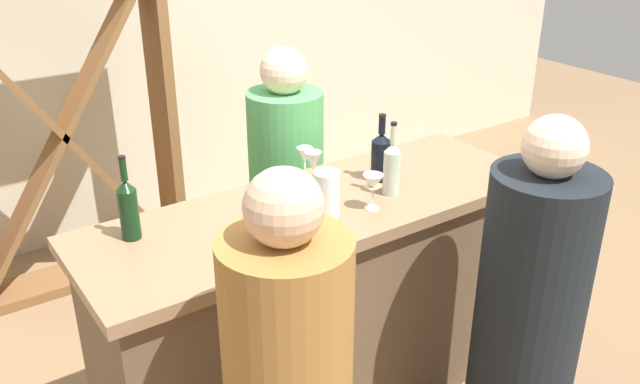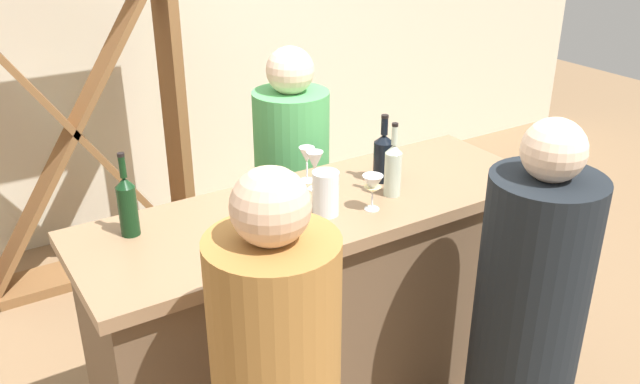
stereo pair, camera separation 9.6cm
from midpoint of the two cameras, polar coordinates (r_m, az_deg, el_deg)
back_wall at (r=4.45m, az=-17.40°, el=14.15°), size 8.00×0.10×2.80m
bar_counter at (r=2.90m, az=-0.96°, el=-9.79°), size 1.91×0.64×1.00m
wine_rack at (r=3.92m, az=-21.61°, el=4.58°), size 1.23×0.28×1.81m
wine_bottle_leftmost_dark_green at (r=2.45m, az=-16.92°, el=-1.29°), size 0.07×0.07×0.31m
wine_bottle_second_left_clear_pale at (r=2.69m, az=5.06°, el=2.09°), size 0.07×0.07×0.30m
wine_bottle_center_near_black at (r=2.82m, az=4.18°, el=3.10°), size 0.08×0.08×0.29m
wine_glass_near_left at (r=2.33m, az=-5.26°, el=-1.47°), size 0.07×0.07×0.17m
wine_glass_near_center at (r=2.57m, az=3.42°, el=0.58°), size 0.08×0.08×0.14m
wine_glass_near_right at (r=2.72m, az=-1.57°, el=2.51°), size 0.07×0.07×0.16m
wine_glass_far_left at (r=2.80m, az=-2.28°, el=2.96°), size 0.07×0.07×0.15m
water_pitcher at (r=2.53m, az=-0.52°, el=-0.11°), size 0.10×0.10×0.17m
person_center_guest at (r=2.67m, az=16.12°, el=-10.16°), size 0.46×0.46×1.45m
person_server_behind at (r=3.42m, az=-3.60°, el=-0.83°), size 0.47×0.47×1.45m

